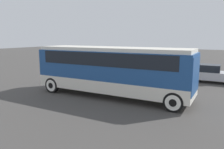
{
  "coord_description": "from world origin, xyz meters",
  "views": [
    {
      "loc": [
        6.64,
        -12.15,
        3.83
      ],
      "look_at": [
        0.0,
        0.0,
        1.43
      ],
      "focal_mm": 35.0,
      "sensor_mm": 36.0,
      "label": 1
    }
  ],
  "objects": [
    {
      "name": "parked_car_near",
      "position": [
        4.86,
        7.9,
        0.75
      ],
      "size": [
        4.76,
        1.81,
        1.51
      ],
      "color": "#BCBCC1",
      "rests_on": "ground_plane"
    },
    {
      "name": "parked_car_mid",
      "position": [
        -4.78,
        7.98,
        0.7
      ],
      "size": [
        4.4,
        1.78,
        1.43
      ],
      "color": "silver",
      "rests_on": "ground_plane"
    },
    {
      "name": "tour_bus",
      "position": [
        0.1,
        -0.0,
        1.91
      ],
      "size": [
        10.17,
        2.69,
        3.18
      ],
      "color": "silver",
      "rests_on": "ground_plane"
    },
    {
      "name": "ground_plane",
      "position": [
        0.0,
        0.0,
        0.0
      ],
      "size": [
        120.0,
        120.0,
        0.0
      ],
      "primitive_type": "plane",
      "color": "#423F3D"
    }
  ]
}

